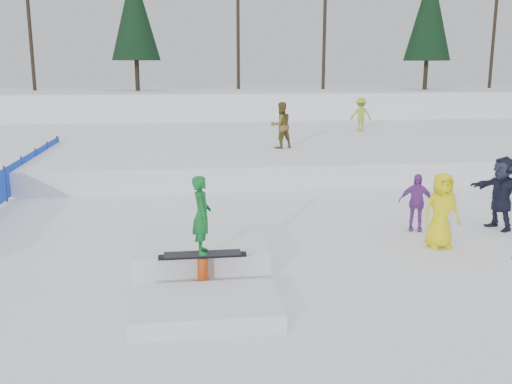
{
  "coord_description": "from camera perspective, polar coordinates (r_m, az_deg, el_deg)",
  "views": [
    {
      "loc": [
        -1.23,
        -11.03,
        4.0
      ],
      "look_at": [
        0.5,
        2.0,
        1.1
      ],
      "focal_mm": 40.0,
      "sensor_mm": 36.0,
      "label": 1
    }
  ],
  "objects": [
    {
      "name": "jib_rail_feature",
      "position": [
        11.13,
        -5.45,
        -7.01
      ],
      "size": [
        2.6,
        4.4,
        2.11
      ],
      "color": "white",
      "rests_on": "ground"
    },
    {
      "name": "ground",
      "position": [
        11.8,
        -1.14,
        -7.38
      ],
      "size": [
        120.0,
        120.0,
        0.0
      ],
      "primitive_type": "plane",
      "color": "white"
    },
    {
      "name": "spectator_yellow",
      "position": [
        13.38,
        18.05,
        -1.78
      ],
      "size": [
        0.86,
        0.58,
        1.71
      ],
      "primitive_type": "imported",
      "rotation": [
        0.0,
        0.0,
        0.05
      ],
      "color": "yellow",
      "rests_on": "ground"
    },
    {
      "name": "walker_ygreen",
      "position": [
        29.49,
        10.43,
        7.64
      ],
      "size": [
        1.1,
        0.66,
        1.66
      ],
      "primitive_type": "imported",
      "rotation": [
        0.0,
        0.0,
        3.1
      ],
      "color": "#96A327",
      "rests_on": "snow_midrise"
    },
    {
      "name": "snow_midrise",
      "position": [
        27.3,
        -4.92,
        4.82
      ],
      "size": [
        50.0,
        18.0,
        0.8
      ],
      "primitive_type": "cube",
      "color": "white",
      "rests_on": "ground"
    },
    {
      "name": "safety_fence",
      "position": [
        18.72,
        -23.76,
        0.76
      ],
      "size": [
        0.05,
        16.0,
        1.1
      ],
      "color": "blue",
      "rests_on": "ground"
    },
    {
      "name": "snow_berm",
      "position": [
        41.14,
        -5.89,
        8.48
      ],
      "size": [
        60.0,
        14.0,
        2.4
      ],
      "primitive_type": "cube",
      "color": "white",
      "rests_on": "ground"
    },
    {
      "name": "walker_olive",
      "position": [
        22.82,
        2.51,
        6.69
      ],
      "size": [
        1.07,
        0.94,
        1.83
      ],
      "primitive_type": "imported",
      "rotation": [
        0.0,
        0.0,
        3.47
      ],
      "color": "brown",
      "rests_on": "snow_midrise"
    },
    {
      "name": "spectator_purple",
      "position": [
        14.63,
        15.71,
        -0.99
      ],
      "size": [
        0.91,
        0.62,
        1.44
      ],
      "primitive_type": "imported",
      "rotation": [
        0.0,
        0.0,
        -0.36
      ],
      "color": "purple",
      "rests_on": "ground"
    },
    {
      "name": "treeline",
      "position": [
        40.15,
        3.26,
        17.35
      ],
      "size": [
        40.24,
        4.22,
        10.5
      ],
      "color": "black",
      "rests_on": "snow_berm"
    },
    {
      "name": "spectator_dark",
      "position": [
        15.44,
        23.34,
        -0.09
      ],
      "size": [
        0.99,
        1.8,
        1.85
      ],
      "primitive_type": "imported",
      "rotation": [
        0.0,
        0.0,
        -1.29
      ],
      "color": "#1A1C2F",
      "rests_on": "ground"
    }
  ]
}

